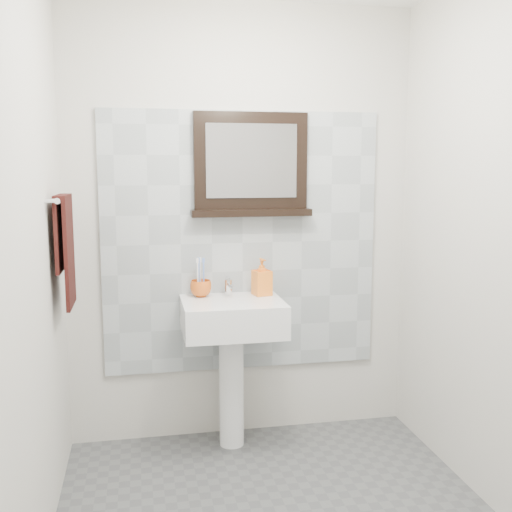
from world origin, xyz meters
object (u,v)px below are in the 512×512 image
Objects in this scene: pedestal_sink at (232,333)px; hand_towel at (65,242)px; toothbrush_cup at (201,288)px; framed_mirror at (251,167)px; soap_dispenser at (262,277)px.

hand_towel reaches higher than pedestal_sink.
framed_mirror reaches higher than toothbrush_cup.
toothbrush_cup is 0.74m from framed_mirror.
pedestal_sink is 0.94m from framed_mirror.
framed_mirror is (-0.05, 0.09, 0.62)m from soap_dispenser.
hand_towel is at bearing -157.49° from toothbrush_cup.
pedestal_sink is 1.02m from hand_towel.
hand_towel is at bearing -160.66° from framed_mirror.
pedestal_sink is 1.75× the size of hand_towel.
soap_dispenser is at bearing 27.83° from pedestal_sink.
toothbrush_cup is (-0.16, 0.13, 0.23)m from pedestal_sink.
pedestal_sink is 4.55× the size of soap_dispenser.
pedestal_sink is 8.07× the size of toothbrush_cup.
hand_towel is (-0.85, -0.16, 0.55)m from pedestal_sink.
framed_mirror is (0.14, 0.19, 0.91)m from pedestal_sink.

